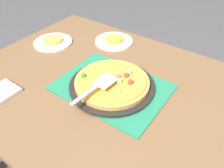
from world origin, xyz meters
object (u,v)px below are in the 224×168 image
Objects in this scene: pizza at (112,82)px; napkin_stack at (2,92)px; pizza_server at (97,86)px; plate_far_right at (114,41)px; plate_near_left at (53,42)px; served_slice_left at (53,40)px; pizza_pan at (112,85)px; served_slice_right at (114,39)px.

pizza is 2.75× the size of napkin_stack.
pizza_server is at bearing 30.47° from napkin_stack.
plate_far_right is 1.83× the size of napkin_stack.
served_slice_left is (0.00, 0.00, 0.01)m from plate_near_left.
pizza_pan is 1.73× the size of plate_near_left.
plate_far_right is at bearing 116.86° from pizza_server.
plate_far_right is (0.28, 0.22, 0.00)m from plate_near_left.
pizza is 1.50× the size of plate_far_right.
pizza_server is at bearing -63.14° from plate_far_right.
pizza reaches higher than napkin_stack.
pizza_pan is 0.41m from served_slice_right.
served_slice_right is at bearing 37.37° from served_slice_left.
served_slice_left is at bearing 166.19° from pizza.
napkin_stack is (-0.13, -0.65, 0.00)m from plate_far_right.
plate_near_left is at bearing 156.08° from pizza_server.
pizza is 0.41m from plate_far_right.
pizza_server is at bearing -23.92° from served_slice_left.
pizza_pan is at bearing -13.89° from served_slice_left.
served_slice_left reaches higher than plate_far_right.
pizza_server reaches higher than served_slice_left.
served_slice_right is (0.28, 0.22, 0.01)m from plate_near_left.
served_slice_right is (0.00, 0.00, 0.01)m from plate_far_right.
pizza_server reaches higher than plate_far_right.
plate_near_left is 2.00× the size of served_slice_left.
pizza_pan reaches higher than napkin_stack.
pizza_pan reaches higher than plate_near_left.
served_slice_left is at bearing 156.08° from pizza_server.
served_slice_left is 0.92× the size of napkin_stack.
served_slice_left is (-0.51, 0.13, 0.01)m from pizza_pan.
napkin_stack reaches higher than plate_near_left.
served_slice_left reaches higher than pizza_pan.
pizza_server is (-0.01, -0.10, 0.04)m from pizza.
plate_near_left is at bearing 108.79° from napkin_stack.
pizza_pan is 3.45× the size of served_slice_right.
pizza_server reaches higher than plate_near_left.
napkin_stack is (-0.37, -0.31, -0.01)m from pizza_pan.
plate_near_left is at bearing -142.63° from plate_far_right.
plate_near_left is 0.36m from plate_far_right.
plate_near_left is 1.00× the size of plate_far_right.
plate_far_right is 0.01m from served_slice_right.
plate_near_left is 0.46m from napkin_stack.
pizza_pan is 0.11m from pizza_server.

